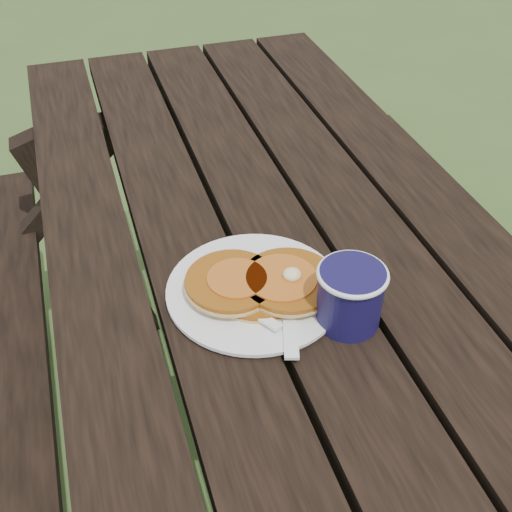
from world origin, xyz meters
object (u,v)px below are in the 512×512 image
object	(u,v)px
plate	(254,291)
pancake_stack	(262,283)
picnic_table	(281,400)
coffee_cup	(350,293)

from	to	relation	value
plate	pancake_stack	world-z (taller)	pancake_stack
picnic_table	plate	world-z (taller)	plate
picnic_table	coffee_cup	size ratio (longest dim) A/B	18.05
pancake_stack	picnic_table	bearing A→B (deg)	49.85
pancake_stack	coffee_cup	bearing A→B (deg)	-41.06
picnic_table	plate	size ratio (longest dim) A/B	6.98
picnic_table	pancake_stack	xyz separation A→B (m)	(-0.07, -0.08, 0.41)
picnic_table	coffee_cup	world-z (taller)	coffee_cup
picnic_table	plate	distance (m)	0.40
plate	pancake_stack	size ratio (longest dim) A/B	1.16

